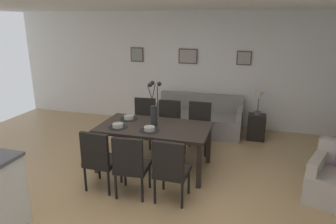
{
  "coord_description": "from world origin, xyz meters",
  "views": [
    {
      "loc": [
        1.42,
        -3.68,
        2.39
      ],
      "look_at": [
        0.08,
        0.9,
        0.95
      ],
      "focal_mm": 32.56,
      "sensor_mm": 36.0,
      "label": 1
    }
  ],
  "objects_px": {
    "dining_chair_mid_left": "(171,168)",
    "bowl_near_left": "(118,125)",
    "dining_chair_far_left": "(131,163)",
    "sofa": "(198,120)",
    "side_table": "(256,127)",
    "bowl_near_right": "(129,117)",
    "dining_chair_near_right": "(144,120)",
    "bowl_far_left": "(149,128)",
    "framed_picture_right": "(244,58)",
    "dining_chair_far_right": "(168,122)",
    "dining_table": "(154,130)",
    "framed_picture_center": "(188,56)",
    "dining_chair_near_left": "(100,157)",
    "centerpiece_vase": "(154,109)",
    "dining_chair_mid_right": "(198,125)",
    "framed_picture_left": "(137,55)",
    "table_lamp": "(259,98)"
  },
  "relations": [
    {
      "from": "bowl_near_right",
      "to": "side_table",
      "type": "bearing_deg",
      "value": 36.67
    },
    {
      "from": "bowl_far_left",
      "to": "sofa",
      "type": "xyz_separation_m",
      "value": [
        0.38,
        2.15,
        -0.5
      ]
    },
    {
      "from": "dining_chair_near_left",
      "to": "framed_picture_left",
      "type": "relative_size",
      "value": 2.71
    },
    {
      "from": "dining_chair_near_right",
      "to": "dining_chair_mid_left",
      "type": "xyz_separation_m",
      "value": [
        1.07,
        -1.82,
        0.0
      ]
    },
    {
      "from": "dining_chair_mid_right",
      "to": "centerpiece_vase",
      "type": "relative_size",
      "value": 1.25
    },
    {
      "from": "bowl_far_left",
      "to": "framed_picture_right",
      "type": "xyz_separation_m",
      "value": [
        1.25,
        2.65,
        0.83
      ]
    },
    {
      "from": "dining_chair_mid_right",
      "to": "framed_picture_left",
      "type": "xyz_separation_m",
      "value": [
        -1.81,
        1.5,
        1.1
      ]
    },
    {
      "from": "dining_chair_far_right",
      "to": "bowl_far_left",
      "type": "relative_size",
      "value": 5.41
    },
    {
      "from": "dining_chair_far_left",
      "to": "table_lamp",
      "type": "bearing_deg",
      "value": 59.27
    },
    {
      "from": "dining_chair_near_left",
      "to": "dining_chair_near_right",
      "type": "distance_m",
      "value": 1.81
    },
    {
      "from": "dining_chair_mid_left",
      "to": "sofa",
      "type": "xyz_separation_m",
      "value": [
        -0.16,
        2.83,
        -0.23
      ]
    },
    {
      "from": "dining_chair_far_right",
      "to": "dining_chair_mid_left",
      "type": "bearing_deg",
      "value": -72.71
    },
    {
      "from": "bowl_near_right",
      "to": "centerpiece_vase",
      "type": "bearing_deg",
      "value": -22.33
    },
    {
      "from": "framed_picture_right",
      "to": "side_table",
      "type": "bearing_deg",
      "value": -58.04
    },
    {
      "from": "dining_chair_near_left",
      "to": "bowl_far_left",
      "type": "xyz_separation_m",
      "value": [
        0.53,
        0.66,
        0.27
      ]
    },
    {
      "from": "dining_chair_mid_left",
      "to": "bowl_near_right",
      "type": "bearing_deg",
      "value": 133.75
    },
    {
      "from": "dining_chair_mid_right",
      "to": "bowl_far_left",
      "type": "xyz_separation_m",
      "value": [
        -0.56,
        -1.15,
        0.27
      ]
    },
    {
      "from": "sofa",
      "to": "dining_chair_far_left",
      "type": "bearing_deg",
      "value": -97.95
    },
    {
      "from": "dining_chair_far_left",
      "to": "dining_chair_mid_right",
      "type": "xyz_separation_m",
      "value": [
        0.58,
        1.86,
        0.0
      ]
    },
    {
      "from": "bowl_near_right",
      "to": "sofa",
      "type": "bearing_deg",
      "value": 61.71
    },
    {
      "from": "dining_chair_far_left",
      "to": "dining_table",
      "type": "bearing_deg",
      "value": 88.56
    },
    {
      "from": "bowl_near_right",
      "to": "framed_picture_center",
      "type": "bearing_deg",
      "value": 76.23
    },
    {
      "from": "dining_chair_near_left",
      "to": "centerpiece_vase",
      "type": "relative_size",
      "value": 1.25
    },
    {
      "from": "framed_picture_right",
      "to": "framed_picture_center",
      "type": "bearing_deg",
      "value": -179.99
    },
    {
      "from": "dining_chair_mid_right",
      "to": "dining_chair_far_left",
      "type": "bearing_deg",
      "value": -107.46
    },
    {
      "from": "framed_picture_right",
      "to": "framed_picture_left",
      "type": "bearing_deg",
      "value": -180.0
    },
    {
      "from": "dining_chair_mid_left",
      "to": "bowl_near_left",
      "type": "distance_m",
      "value": 1.3
    },
    {
      "from": "dining_chair_mid_right",
      "to": "dining_chair_far_right",
      "type": "bearing_deg",
      "value": -176.39
    },
    {
      "from": "dining_table",
      "to": "dining_chair_mid_right",
      "type": "relative_size",
      "value": 1.96
    },
    {
      "from": "centerpiece_vase",
      "to": "framed_picture_right",
      "type": "relative_size",
      "value": 2.29
    },
    {
      "from": "bowl_near_left",
      "to": "bowl_near_right",
      "type": "xyz_separation_m",
      "value": [
        0.0,
        0.45,
        0.0
      ]
    },
    {
      "from": "dining_chair_far_left",
      "to": "sofa",
      "type": "xyz_separation_m",
      "value": [
        0.4,
        2.86,
        -0.23
      ]
    },
    {
      "from": "dining_chair_near_left",
      "to": "bowl_far_left",
      "type": "height_order",
      "value": "dining_chair_near_left"
    },
    {
      "from": "framed_picture_center",
      "to": "dining_chair_mid_right",
      "type": "bearing_deg",
      "value": -69.52
    },
    {
      "from": "dining_table",
      "to": "side_table",
      "type": "xyz_separation_m",
      "value": [
        1.62,
        1.83,
        -0.41
      ]
    },
    {
      "from": "dining_chair_far_right",
      "to": "framed_picture_right",
      "type": "relative_size",
      "value": 2.87
    },
    {
      "from": "bowl_far_left",
      "to": "side_table",
      "type": "relative_size",
      "value": 0.33
    },
    {
      "from": "dining_chair_near_right",
      "to": "dining_chair_far_right",
      "type": "bearing_deg",
      "value": -3.47
    },
    {
      "from": "centerpiece_vase",
      "to": "bowl_near_right",
      "type": "bearing_deg",
      "value": 157.67
    },
    {
      "from": "dining_chair_mid_right",
      "to": "framed_picture_right",
      "type": "distance_m",
      "value": 1.98
    },
    {
      "from": "table_lamp",
      "to": "bowl_near_left",
      "type": "bearing_deg",
      "value": -136.43
    },
    {
      "from": "dining_chair_near_right",
      "to": "bowl_near_left",
      "type": "distance_m",
      "value": 1.17
    },
    {
      "from": "dining_chair_near_right",
      "to": "side_table",
      "type": "bearing_deg",
      "value": 22.98
    },
    {
      "from": "dining_table",
      "to": "bowl_near_left",
      "type": "height_order",
      "value": "bowl_near_left"
    },
    {
      "from": "bowl_far_left",
      "to": "sofa",
      "type": "height_order",
      "value": "bowl_far_left"
    },
    {
      "from": "dining_chair_mid_left",
      "to": "framed_picture_left",
      "type": "relative_size",
      "value": 2.71
    },
    {
      "from": "sofa",
      "to": "side_table",
      "type": "height_order",
      "value": "sofa"
    },
    {
      "from": "dining_chair_far_left",
      "to": "dining_chair_mid_right",
      "type": "relative_size",
      "value": 1.0
    },
    {
      "from": "dining_chair_near_left",
      "to": "bowl_far_left",
      "type": "distance_m",
      "value": 0.89
    },
    {
      "from": "dining_table",
      "to": "framed_picture_left",
      "type": "relative_size",
      "value": 5.29
    }
  ]
}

